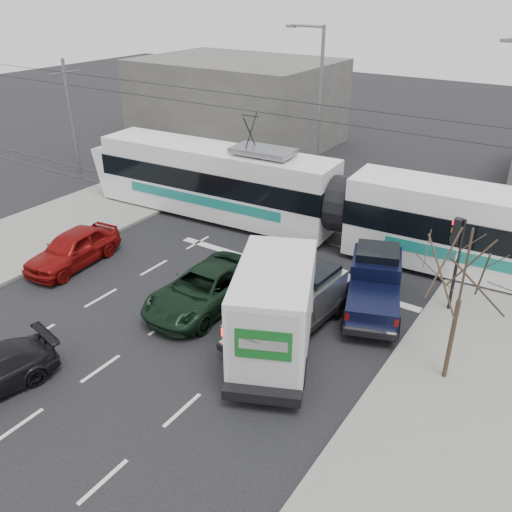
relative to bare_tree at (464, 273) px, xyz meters
The scene contains 14 objects.
ground 8.85m from the bare_tree, 161.79° to the right, with size 120.00×120.00×0.00m, color black.
sidewalk_right 4.69m from the bare_tree, 60.75° to the right, with size 6.00×60.00×0.15m, color gray.
rails 11.33m from the bare_tree, 135.38° to the left, with size 60.00×1.60×0.03m, color #33302D.
building_left 29.11m from the bare_tree, 137.92° to the left, with size 14.00×10.00×6.00m, color slate.
bare_tree is the anchor object (origin of this frame).
traffic_signal 4.28m from the bare_tree, 105.76° to the left, with size 0.44×0.44×3.60m.
street_lamp_far 17.97m from the bare_tree, 131.12° to the left, with size 2.38×0.25×9.00m.
catenary 10.68m from the bare_tree, 135.38° to the left, with size 60.00×0.20×7.00m.
tram 10.11m from the bare_tree, 134.59° to the left, with size 26.85×4.42×5.46m.
silver_pickup 5.94m from the bare_tree, behind, with size 2.35×5.83×2.07m.
box_truck 5.85m from the bare_tree, 164.58° to the right, with size 4.80×6.98×3.32m.
navy_pickup 5.31m from the bare_tree, 141.25° to the left, with size 3.41×5.31×2.10m.
green_car 9.38m from the bare_tree, behind, with size 2.48×5.38×1.50m, color black.
red_car 16.01m from the bare_tree, behind, with size 1.82×4.54×1.55m, color maroon.
Camera 1 is at (10.04, -11.76, 11.05)m, focal length 38.00 mm.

